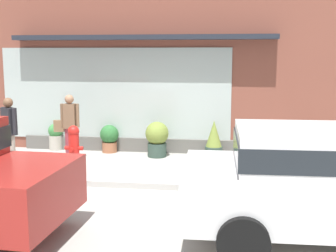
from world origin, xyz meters
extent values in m
plane|color=#9E9B93|center=(0.00, 0.00, 0.00)|extent=(60.00, 60.00, 0.00)
cube|color=#B2B2AD|center=(0.00, -0.20, 0.06)|extent=(14.00, 0.24, 0.12)
cube|color=brown|center=(0.00, 3.20, 2.33)|extent=(14.00, 0.36, 4.66)
cube|color=#ADBCB7|center=(-0.79, 3.00, 1.49)|extent=(6.05, 0.03, 2.38)
cube|color=#232833|center=(0.00, 2.85, 2.94)|extent=(6.65, 0.56, 0.12)
cube|color=#605E59|center=(0.00, 2.98, 0.18)|extent=(6.45, 0.20, 0.36)
cylinder|color=red|center=(-1.22, 1.09, 0.03)|extent=(0.35, 0.35, 0.06)
cylinder|color=red|center=(-1.22, 1.09, 0.41)|extent=(0.23, 0.23, 0.70)
sphere|color=red|center=(-1.22, 1.09, 0.83)|extent=(0.26, 0.26, 0.26)
cylinder|color=red|center=(-1.38, 1.09, 0.44)|extent=(0.10, 0.09, 0.09)
cylinder|color=red|center=(-1.06, 1.09, 0.44)|extent=(0.10, 0.09, 0.09)
cylinder|color=red|center=(-1.22, 0.93, 0.44)|extent=(0.09, 0.10, 0.09)
cylinder|color=#8E333D|center=(-1.62, 1.75, 0.39)|extent=(0.12, 0.12, 0.78)
cylinder|color=#8E333D|center=(-1.47, 1.76, 0.39)|extent=(0.12, 0.12, 0.78)
cube|color=brown|center=(-1.54, 1.76, 1.07)|extent=(0.29, 0.22, 0.58)
sphere|color=#A37556|center=(-1.54, 1.76, 1.48)|extent=(0.21, 0.21, 0.21)
cylinder|color=brown|center=(-1.73, 1.74, 1.09)|extent=(0.08, 0.08, 0.56)
cylinder|color=brown|center=(-1.36, 1.77, 1.09)|extent=(0.08, 0.08, 0.56)
cube|color=#846647|center=(-1.82, 1.76, 0.83)|extent=(0.25, 0.12, 0.28)
cylinder|color=#9E9384|center=(-2.46, 0.67, 0.39)|extent=(0.12, 0.12, 0.79)
cylinder|color=#9E9384|center=(-2.61, 0.77, 0.39)|extent=(0.12, 0.12, 0.79)
cube|color=#232328|center=(-2.54, 0.72, 1.08)|extent=(0.40, 0.36, 0.59)
sphere|color=brown|center=(-2.54, 0.72, 1.49)|extent=(0.21, 0.21, 0.21)
cylinder|color=#232328|center=(-2.35, 0.59, 1.10)|extent=(0.08, 0.08, 0.56)
cylinder|color=#232328|center=(-2.72, 0.84, 1.10)|extent=(0.08, 0.08, 0.56)
cylinder|color=black|center=(-0.69, -2.00, 0.32)|extent=(0.65, 0.20, 0.65)
cube|color=white|center=(3.67, -2.32, 0.68)|extent=(4.11, 1.89, 0.73)
cube|color=white|center=(3.46, -2.33, 1.28)|extent=(2.28, 1.69, 0.55)
cube|color=#1E2328|center=(3.46, -2.33, 1.28)|extent=(2.32, 1.71, 0.30)
cylinder|color=black|center=(2.38, -1.47, 0.32)|extent=(0.65, 0.20, 0.64)
cylinder|color=black|center=(2.44, -3.26, 0.32)|extent=(0.65, 0.20, 0.64)
cylinder|color=#33473D|center=(0.44, 2.43, 0.17)|extent=(0.47, 0.47, 0.34)
sphere|color=olive|center=(0.44, 2.43, 0.59)|extent=(0.58, 0.58, 0.58)
cylinder|color=#4C4C51|center=(4.30, 2.45, 0.14)|extent=(0.29, 0.29, 0.28)
sphere|color=#3D8442|center=(4.30, 2.45, 0.40)|extent=(0.34, 0.34, 0.34)
sphere|color=orange|center=(4.34, 2.35, 0.46)|extent=(0.06, 0.06, 0.06)
sphere|color=#DB4C7A|center=(4.21, 2.50, 0.50)|extent=(0.07, 0.07, 0.07)
cylinder|color=#9E6042|center=(-0.88, 2.77, 0.13)|extent=(0.38, 0.38, 0.27)
sphere|color=#2D6B33|center=(-0.88, 2.77, 0.47)|extent=(0.48, 0.48, 0.48)
cylinder|color=#B7B2A3|center=(-2.37, 2.85, 0.19)|extent=(0.34, 0.34, 0.39)
sphere|color=#3D8442|center=(-2.37, 2.85, 0.52)|extent=(0.38, 0.38, 0.38)
sphere|color=#E5C64C|center=(-2.48, 2.84, 0.62)|extent=(0.07, 0.07, 0.07)
sphere|color=orange|center=(-2.44, 2.83, 0.61)|extent=(0.08, 0.08, 0.08)
cylinder|color=#33473D|center=(1.83, 2.61, 0.13)|extent=(0.44, 0.44, 0.26)
cone|color=olive|center=(1.83, 2.61, 0.59)|extent=(0.39, 0.39, 0.65)
camera|label=1|loc=(2.29, -8.39, 2.53)|focal=48.26mm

